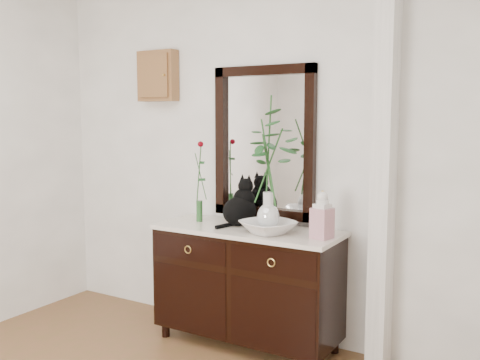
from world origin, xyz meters
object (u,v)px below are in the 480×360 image
Objects in this scene: lotus_bowl at (268,227)px; ginger_jar at (322,214)px; cat at (240,202)px; sideboard at (247,280)px.

lotus_bowl is 1.11× the size of ginger_jar.
cat reaches higher than lotus_bowl.
sideboard is at bearing -21.05° from cat.
cat is (-0.10, 0.07, 0.55)m from sideboard.
cat is at bearing 147.28° from sideboard.
cat is at bearing 154.83° from lotus_bowl.
cat is at bearing 171.86° from ginger_jar.
ginger_jar is (0.36, 0.05, 0.11)m from lotus_bowl.
sideboard is 3.82× the size of lotus_bowl.
ginger_jar is (0.67, -0.10, -0.01)m from cat.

